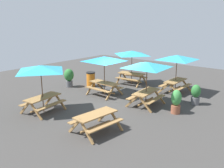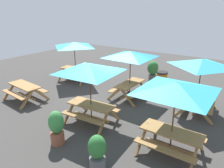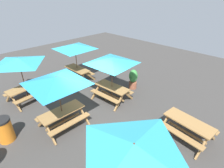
{
  "view_description": "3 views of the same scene",
  "coord_description": "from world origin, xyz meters",
  "px_view_note": "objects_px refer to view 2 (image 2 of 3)",
  "views": [
    {
      "loc": [
        10.34,
        8.03,
        4.44
      ],
      "look_at": [
        0.16,
        -0.48,
        0.9
      ],
      "focal_mm": 40.0,
      "sensor_mm": 36.0,
      "label": 1
    },
    {
      "loc": [
        -5.11,
        7.17,
        4.24
      ],
      "look_at": [
        0.16,
        -0.48,
        0.9
      ],
      "focal_mm": 35.0,
      "sensor_mm": 36.0,
      "label": 2
    },
    {
      "loc": [
        5.2,
        -3.98,
        5.07
      ],
      "look_at": [
        -0.24,
        1.49,
        0.9
      ],
      "focal_mm": 28.0,
      "sensor_mm": 36.0,
      "label": 3
    }
  ],
  "objects_px": {
    "picnic_table_0": "(74,47)",
    "picnic_table_5": "(202,67)",
    "trash_bin_orange": "(162,81)",
    "potted_plant_1": "(153,70)",
    "potted_plant_0": "(57,127)",
    "picnic_table_3": "(25,89)",
    "picnic_table_4": "(176,93)",
    "potted_plant_2": "(97,152)",
    "picnic_table_2": "(90,73)",
    "picnic_table_1": "(130,58)"
  },
  "relations": [
    {
      "from": "trash_bin_orange",
      "to": "picnic_table_2",
      "type": "bearing_deg",
      "value": 80.19
    },
    {
      "from": "picnic_table_1",
      "to": "potted_plant_1",
      "type": "height_order",
      "value": "picnic_table_1"
    },
    {
      "from": "picnic_table_0",
      "to": "picnic_table_4",
      "type": "bearing_deg",
      "value": 147.18
    },
    {
      "from": "picnic_table_4",
      "to": "picnic_table_3",
      "type": "bearing_deg",
      "value": 0.31
    },
    {
      "from": "picnic_table_2",
      "to": "potted_plant_2",
      "type": "xyz_separation_m",
      "value": [
        -1.8,
        1.92,
        -1.42
      ]
    },
    {
      "from": "picnic_table_4",
      "to": "potted_plant_0",
      "type": "relative_size",
      "value": 2.44
    },
    {
      "from": "picnic_table_3",
      "to": "trash_bin_orange",
      "type": "xyz_separation_m",
      "value": [
        -4.76,
        -4.97,
        -0.07
      ]
    },
    {
      "from": "picnic_table_1",
      "to": "potted_plant_1",
      "type": "distance_m",
      "value": 3.24
    },
    {
      "from": "picnic_table_4",
      "to": "picnic_table_5",
      "type": "height_order",
      "value": "same"
    },
    {
      "from": "picnic_table_2",
      "to": "potted_plant_2",
      "type": "bearing_deg",
      "value": 129.2
    },
    {
      "from": "potted_plant_2",
      "to": "picnic_table_0",
      "type": "bearing_deg",
      "value": -42.38
    },
    {
      "from": "picnic_table_0",
      "to": "picnic_table_5",
      "type": "bearing_deg",
      "value": 171.15
    },
    {
      "from": "picnic_table_4",
      "to": "picnic_table_2",
      "type": "bearing_deg",
      "value": -1.83
    },
    {
      "from": "potted_plant_1",
      "to": "potted_plant_2",
      "type": "xyz_separation_m",
      "value": [
        -1.96,
        7.76,
        -0.12
      ]
    },
    {
      "from": "trash_bin_orange",
      "to": "potted_plant_0",
      "type": "xyz_separation_m",
      "value": [
        0.86,
        6.51,
        0.11
      ]
    },
    {
      "from": "trash_bin_orange",
      "to": "picnic_table_3",
      "type": "bearing_deg",
      "value": 46.24
    },
    {
      "from": "picnic_table_4",
      "to": "potted_plant_0",
      "type": "bearing_deg",
      "value": 26.46
    },
    {
      "from": "picnic_table_4",
      "to": "potted_plant_2",
      "type": "bearing_deg",
      "value": 52.97
    },
    {
      "from": "potted_plant_2",
      "to": "trash_bin_orange",
      "type": "bearing_deg",
      "value": -81.87
    },
    {
      "from": "picnic_table_0",
      "to": "picnic_table_2",
      "type": "bearing_deg",
      "value": 132.79
    },
    {
      "from": "picnic_table_0",
      "to": "potted_plant_2",
      "type": "bearing_deg",
      "value": 130.53
    },
    {
      "from": "picnic_table_3",
      "to": "picnic_table_5",
      "type": "xyz_separation_m",
      "value": [
        -7.0,
        -3.26,
        1.43
      ]
    },
    {
      "from": "picnic_table_0",
      "to": "potted_plant_0",
      "type": "distance_m",
      "value": 6.53
    },
    {
      "from": "picnic_table_5",
      "to": "potted_plant_0",
      "type": "relative_size",
      "value": 2.01
    },
    {
      "from": "picnic_table_5",
      "to": "picnic_table_0",
      "type": "bearing_deg",
      "value": -98.5
    },
    {
      "from": "picnic_table_0",
      "to": "picnic_table_5",
      "type": "xyz_separation_m",
      "value": [
        -7.03,
        0.22,
        0.0
      ]
    },
    {
      "from": "picnic_table_2",
      "to": "picnic_table_4",
      "type": "bearing_deg",
      "value": 174.24
    },
    {
      "from": "trash_bin_orange",
      "to": "picnic_table_5",
      "type": "bearing_deg",
      "value": 142.74
    },
    {
      "from": "picnic_table_0",
      "to": "trash_bin_orange",
      "type": "height_order",
      "value": "picnic_table_0"
    },
    {
      "from": "picnic_table_2",
      "to": "potted_plant_0",
      "type": "bearing_deg",
      "value": 85.22
    },
    {
      "from": "picnic_table_5",
      "to": "potted_plant_2",
      "type": "relative_size",
      "value": 2.17
    },
    {
      "from": "picnic_table_3",
      "to": "picnic_table_4",
      "type": "bearing_deg",
      "value": -174.46
    },
    {
      "from": "picnic_table_0",
      "to": "picnic_table_5",
      "type": "relative_size",
      "value": 1.0
    },
    {
      "from": "picnic_table_0",
      "to": "picnic_table_3",
      "type": "height_order",
      "value": "picnic_table_0"
    },
    {
      "from": "picnic_table_4",
      "to": "potted_plant_2",
      "type": "xyz_separation_m",
      "value": [
        1.37,
        1.82,
        -1.42
      ]
    },
    {
      "from": "picnic_table_1",
      "to": "picnic_table_2",
      "type": "bearing_deg",
      "value": 0.69
    },
    {
      "from": "trash_bin_orange",
      "to": "potted_plant_1",
      "type": "bearing_deg",
      "value": -45.8
    },
    {
      "from": "picnic_table_3",
      "to": "picnic_table_5",
      "type": "bearing_deg",
      "value": -149.83
    },
    {
      "from": "picnic_table_3",
      "to": "trash_bin_orange",
      "type": "bearing_deg",
      "value": -128.56
    },
    {
      "from": "picnic_table_5",
      "to": "trash_bin_orange",
      "type": "distance_m",
      "value": 3.19
    },
    {
      "from": "picnic_table_4",
      "to": "picnic_table_0",
      "type": "bearing_deg",
      "value": -25.77
    },
    {
      "from": "picnic_table_4",
      "to": "potted_plant_2",
      "type": "height_order",
      "value": "picnic_table_4"
    },
    {
      "from": "picnic_table_0",
      "to": "potted_plant_2",
      "type": "xyz_separation_m",
      "value": [
        -5.75,
        5.25,
        -1.42
      ]
    },
    {
      "from": "picnic_table_5",
      "to": "potted_plant_1",
      "type": "bearing_deg",
      "value": -136.86
    },
    {
      "from": "picnic_table_4",
      "to": "potted_plant_1",
      "type": "distance_m",
      "value": 6.93
    },
    {
      "from": "picnic_table_2",
      "to": "picnic_table_5",
      "type": "relative_size",
      "value": 1.21
    },
    {
      "from": "picnic_table_3",
      "to": "potted_plant_0",
      "type": "bearing_deg",
      "value": 163.54
    },
    {
      "from": "picnic_table_1",
      "to": "picnic_table_2",
      "type": "height_order",
      "value": "same"
    },
    {
      "from": "picnic_table_2",
      "to": "picnic_table_3",
      "type": "bearing_deg",
      "value": -1.9
    },
    {
      "from": "potted_plant_0",
      "to": "potted_plant_2",
      "type": "xyz_separation_m",
      "value": [
        -1.82,
        0.23,
        -0.04
      ]
    }
  ]
}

